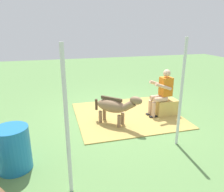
{
  "coord_description": "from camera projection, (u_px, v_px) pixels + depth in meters",
  "views": [
    {
      "loc": [
        1.85,
        5.53,
        2.47
      ],
      "look_at": [
        0.26,
        -0.22,
        0.55
      ],
      "focal_mm": 34.89,
      "sensor_mm": 36.0,
      "label": 1
    }
  ],
  "objects": [
    {
      "name": "ground_plane",
      "position": [
        123.0,
        116.0,
        6.29
      ],
      "size": [
        24.0,
        24.0,
        0.0
      ],
      "primitive_type": "plane",
      "color": "#608C4C"
    },
    {
      "name": "hay_patch",
      "position": [
        127.0,
        115.0,
        6.32
      ],
      "size": [
        2.9,
        2.7,
        0.02
      ],
      "primitive_type": "cube",
      "color": "tan",
      "rests_on": "ground"
    },
    {
      "name": "hay_bale",
      "position": [
        166.0,
        107.0,
        6.29
      ],
      "size": [
        0.62,
        0.41,
        0.46
      ],
      "primitive_type": "cube",
      "color": "tan",
      "rests_on": "ground"
    },
    {
      "name": "person_seated",
      "position": [
        162.0,
        91.0,
        6.09
      ],
      "size": [
        0.67,
        0.43,
        1.34
      ],
      "color": "#D8AD8C",
      "rests_on": "ground"
    },
    {
      "name": "pony_standing",
      "position": [
        114.0,
        106.0,
        5.56
      ],
      "size": [
        1.05,
        1.07,
        0.87
      ],
      "color": "#8C6B4C",
      "rests_on": "ground"
    },
    {
      "name": "soda_bottle",
      "position": [
        172.0,
        104.0,
        6.81
      ],
      "size": [
        0.07,
        0.07,
        0.29
      ],
      "color": "#197233",
      "rests_on": "ground"
    },
    {
      "name": "water_barrel",
      "position": [
        13.0,
        149.0,
        3.84
      ],
      "size": [
        0.6,
        0.6,
        0.81
      ],
      "primitive_type": "cylinder",
      "color": "#1E72B2",
      "rests_on": "ground"
    },
    {
      "name": "tent_pole_left",
      "position": [
        181.0,
        94.0,
        4.45
      ],
      "size": [
        0.06,
        0.06,
        2.28
      ],
      "primitive_type": "cylinder",
      "color": "silver",
      "rests_on": "ground"
    },
    {
      "name": "tent_pole_right",
      "position": [
        67.0,
        124.0,
        3.08
      ],
      "size": [
        0.06,
        0.06,
        2.28
      ],
      "primitive_type": "cylinder",
      "color": "silver",
      "rests_on": "ground"
    }
  ]
}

